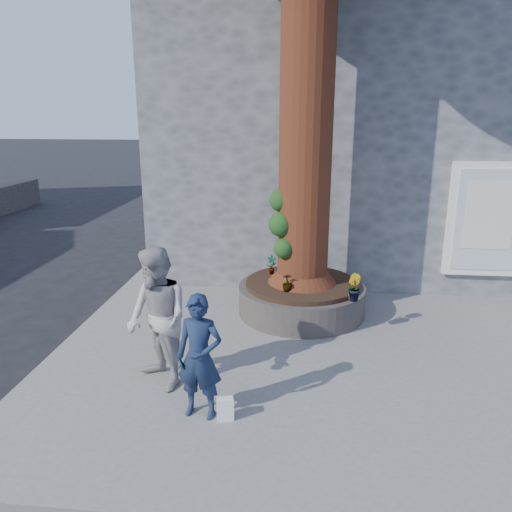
# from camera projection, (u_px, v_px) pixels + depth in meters

# --- Properties ---
(ground) EXTENTS (120.00, 120.00, 0.00)m
(ground) POSITION_uv_depth(u_px,v_px,m) (245.00, 369.00, 7.44)
(ground) COLOR black
(ground) RESTS_ON ground
(pavement) EXTENTS (9.00, 8.00, 0.12)m
(pavement) POSITION_uv_depth(u_px,v_px,m) (342.00, 341.00, 8.23)
(pavement) COLOR slate
(pavement) RESTS_ON ground
(yellow_line) EXTENTS (0.10, 30.00, 0.01)m
(yellow_line) POSITION_uv_depth(u_px,v_px,m) (79.00, 332.00, 8.70)
(yellow_line) COLOR yellow
(yellow_line) RESTS_ON ground
(stone_shop) EXTENTS (10.30, 8.30, 6.30)m
(stone_shop) POSITION_uv_depth(u_px,v_px,m) (372.00, 132.00, 13.17)
(stone_shop) COLOR #55585A
(stone_shop) RESTS_ON ground
(planter) EXTENTS (2.30, 2.30, 0.60)m
(planter) POSITION_uv_depth(u_px,v_px,m) (301.00, 297.00, 9.15)
(planter) COLOR black
(planter) RESTS_ON pavement
(man) EXTENTS (0.61, 0.44, 1.55)m
(man) POSITION_uv_depth(u_px,v_px,m) (200.00, 357.00, 5.92)
(man) COLOR #16233D
(man) RESTS_ON pavement
(woman) EXTENTS (1.17, 1.18, 1.92)m
(woman) POSITION_uv_depth(u_px,v_px,m) (158.00, 319.00, 6.53)
(woman) COLOR #A5A29E
(woman) RESTS_ON pavement
(shopping_bag) EXTENTS (0.22, 0.16, 0.28)m
(shopping_bag) POSITION_uv_depth(u_px,v_px,m) (225.00, 409.00, 5.99)
(shopping_bag) COLOR white
(shopping_bag) RESTS_ON pavement
(plant_a) EXTENTS (0.21, 0.16, 0.37)m
(plant_a) POSITION_uv_depth(u_px,v_px,m) (271.00, 265.00, 9.44)
(plant_a) COLOR gray
(plant_a) RESTS_ON planter
(plant_b) EXTENTS (0.31, 0.31, 0.45)m
(plant_b) POSITION_uv_depth(u_px,v_px,m) (354.00, 287.00, 8.11)
(plant_b) COLOR gray
(plant_b) RESTS_ON planter
(plant_c) EXTENTS (0.21, 0.21, 0.31)m
(plant_c) POSITION_uv_depth(u_px,v_px,m) (287.00, 283.00, 8.54)
(plant_c) COLOR gray
(plant_c) RESTS_ON planter
(plant_d) EXTENTS (0.25, 0.28, 0.27)m
(plant_d) POSITION_uv_depth(u_px,v_px,m) (353.00, 293.00, 8.13)
(plant_d) COLOR gray
(plant_d) RESTS_ON planter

